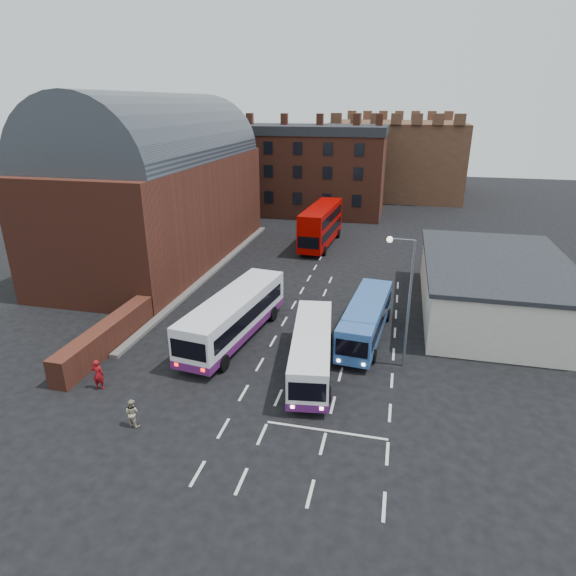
% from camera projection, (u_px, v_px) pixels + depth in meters
% --- Properties ---
extents(ground, '(180.00, 180.00, 0.00)m').
position_uv_depth(ground, '(248.00, 385.00, 27.46)').
color(ground, black).
extents(railway_station, '(12.00, 28.00, 16.00)m').
position_uv_depth(railway_station, '(160.00, 184.00, 47.08)').
color(railway_station, '#602B1E').
rests_on(railway_station, ground).
extents(forecourt_wall, '(1.20, 10.00, 1.80)m').
position_uv_depth(forecourt_wall, '(107.00, 337.00, 31.13)').
color(forecourt_wall, '#602B1E').
rests_on(forecourt_wall, ground).
extents(cream_building, '(10.40, 16.40, 4.25)m').
position_uv_depth(cream_building, '(494.00, 286.00, 36.18)').
color(cream_building, beige).
rests_on(cream_building, ground).
extents(brick_terrace, '(22.00, 10.00, 11.00)m').
position_uv_depth(brick_terrace, '(305.00, 174.00, 68.52)').
color(brick_terrace, brown).
rests_on(brick_terrace, ground).
extents(castle_keep, '(22.00, 22.00, 12.00)m').
position_uv_depth(castle_keep, '(395.00, 158.00, 83.93)').
color(castle_keep, brown).
rests_on(castle_keep, ground).
extents(bus_white_outbound, '(4.11, 11.67, 3.12)m').
position_uv_depth(bus_white_outbound, '(234.00, 314.00, 32.26)').
color(bus_white_outbound, white).
rests_on(bus_white_outbound, ground).
extents(bus_white_inbound, '(3.44, 9.72, 2.59)m').
position_uv_depth(bus_white_inbound, '(312.00, 348.00, 28.36)').
color(bus_white_inbound, white).
rests_on(bus_white_inbound, ground).
extents(bus_blue, '(3.09, 9.76, 2.62)m').
position_uv_depth(bus_blue, '(366.00, 318.00, 32.36)').
color(bus_blue, '#2F5AA1').
rests_on(bus_blue, ground).
extents(bus_red_double, '(3.33, 11.25, 4.44)m').
position_uv_depth(bus_red_double, '(321.00, 225.00, 53.40)').
color(bus_red_double, '#9F0300').
rests_on(bus_red_double, ground).
extents(street_lamp, '(1.65, 0.36, 8.07)m').
position_uv_depth(street_lamp, '(405.00, 291.00, 27.83)').
color(street_lamp, slate).
rests_on(street_lamp, ground).
extents(pedestrian_red, '(0.71, 0.51, 1.81)m').
position_uv_depth(pedestrian_red, '(98.00, 374.00, 26.84)').
color(pedestrian_red, maroon).
rests_on(pedestrian_red, ground).
extents(pedestrian_beige, '(0.79, 0.66, 1.49)m').
position_uv_depth(pedestrian_beige, '(132.00, 413.00, 23.79)').
color(pedestrian_beige, tan).
rests_on(pedestrian_beige, ground).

